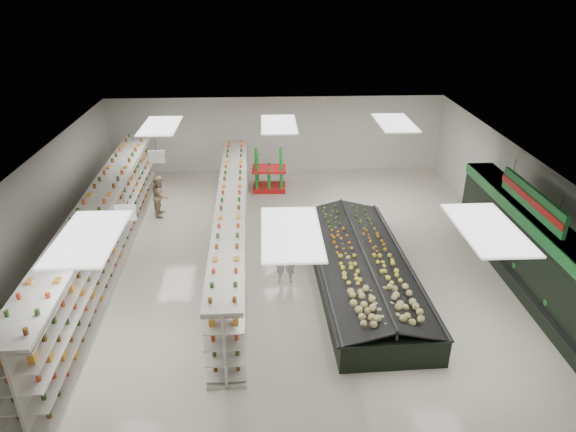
{
  "coord_description": "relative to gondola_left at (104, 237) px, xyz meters",
  "views": [
    {
      "loc": [
        -0.49,
        -13.07,
        7.9
      ],
      "look_at": [
        0.15,
        0.53,
        1.36
      ],
      "focal_mm": 32.0,
      "sensor_mm": 36.0,
      "label": 1
    }
  ],
  "objects": [
    {
      "name": "gondola_left",
      "position": [
        0.0,
        0.0,
        0.0
      ],
      "size": [
        1.31,
        12.55,
        2.17
      ],
      "rotation": [
        0.0,
        0.0,
        0.03
      ],
      "color": "beige",
      "rests_on": "floor"
    },
    {
      "name": "floor",
      "position": [
        5.16,
        -0.13,
        -1.0
      ],
      "size": [
        16.0,
        16.0,
        0.0
      ],
      "primitive_type": "plane",
      "color": "beige",
      "rests_on": "ground"
    },
    {
      "name": "aisle_sign_far",
      "position": [
        1.36,
        1.87,
        1.75
      ],
      "size": [
        0.52,
        0.06,
        0.75
      ],
      "color": "white",
      "rests_on": "ceiling"
    },
    {
      "name": "wall_back",
      "position": [
        5.16,
        7.87,
        0.6
      ],
      "size": [
        14.0,
        0.02,
        3.2
      ],
      "primitive_type": "cube",
      "color": "silver",
      "rests_on": "floor"
    },
    {
      "name": "ceiling",
      "position": [
        5.16,
        -0.13,
        2.2
      ],
      "size": [
        14.0,
        16.0,
        0.02
      ],
      "primitive_type": "cube",
      "color": "white",
      "rests_on": "wall_back"
    },
    {
      "name": "soda_endcap",
      "position": [
        4.81,
        5.64,
        -0.18
      ],
      "size": [
        1.34,
        0.94,
        1.68
      ],
      "rotation": [
        0.0,
        0.0,
        -0.03
      ],
      "color": "#B61614",
      "rests_on": "floor"
    },
    {
      "name": "hortifruti_banner",
      "position": [
        11.4,
        -1.63,
        1.65
      ],
      "size": [
        0.12,
        3.2,
        0.95
      ],
      "color": "#1E7232",
      "rests_on": "ceiling"
    },
    {
      "name": "produce_island",
      "position": [
        7.27,
        -1.18,
        -0.52
      ],
      "size": [
        2.78,
        7.13,
        1.05
      ],
      "rotation": [
        0.0,
        0.0,
        0.03
      ],
      "color": "black",
      "rests_on": "floor"
    },
    {
      "name": "aisle_sign_near",
      "position": [
        1.36,
        -2.13,
        1.75
      ],
      "size": [
        0.52,
        0.06,
        0.75
      ],
      "color": "white",
      "rests_on": "ceiling"
    },
    {
      "name": "produce_wall_case",
      "position": [
        11.69,
        -1.63,
        0.24
      ],
      "size": [
        0.93,
        8.0,
        2.2
      ],
      "color": "black",
      "rests_on": "floor"
    },
    {
      "name": "wall_left",
      "position": [
        -1.84,
        -0.13,
        0.6
      ],
      "size": [
        0.02,
        16.0,
        3.2
      ],
      "primitive_type": "cube",
      "color": "silver",
      "rests_on": "floor"
    },
    {
      "name": "wall_right",
      "position": [
        12.16,
        -0.13,
        0.6
      ],
      "size": [
        0.02,
        16.0,
        3.2
      ],
      "primitive_type": "cube",
      "color": "silver",
      "rests_on": "floor"
    },
    {
      "name": "shopper_background",
      "position": [
        0.96,
        3.55,
        -0.26
      ],
      "size": [
        0.45,
        0.72,
        1.47
      ],
      "primitive_type": "imported",
      "rotation": [
        0.0,
        0.0,
        1.55
      ],
      "color": "tan",
      "rests_on": "floor"
    },
    {
      "name": "shopper_main",
      "position": [
        5.15,
        -1.03,
        -0.16
      ],
      "size": [
        0.61,
        0.4,
        1.68
      ],
      "primitive_type": "imported",
      "rotation": [
        0.0,
        0.0,
        3.14
      ],
      "color": "silver",
      "rests_on": "floor"
    },
    {
      "name": "gondola_center",
      "position": [
        3.65,
        0.5,
        -0.11
      ],
      "size": [
        1.07,
        11.19,
        1.94
      ],
      "rotation": [
        0.0,
        0.0,
        0.02
      ],
      "color": "beige",
      "rests_on": "floor"
    }
  ]
}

